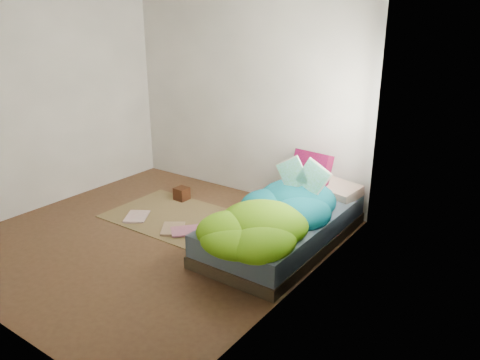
# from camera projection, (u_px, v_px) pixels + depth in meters

# --- Properties ---
(ground) EXTENTS (3.50, 3.50, 0.00)m
(ground) POSITION_uv_depth(u_px,v_px,m) (152.00, 238.00, 5.07)
(ground) COLOR #482D1B
(ground) RESTS_ON ground
(room_walls) EXTENTS (3.54, 3.54, 2.62)m
(room_walls) POSITION_uv_depth(u_px,v_px,m) (143.00, 87.00, 4.53)
(room_walls) COLOR #BBB9B2
(room_walls) RESTS_ON ground
(bed) EXTENTS (1.00, 2.00, 0.34)m
(bed) POSITION_uv_depth(u_px,v_px,m) (283.00, 228.00, 4.90)
(bed) COLOR #382E1F
(bed) RESTS_ON ground
(duvet) EXTENTS (0.96, 1.84, 0.34)m
(duvet) POSITION_uv_depth(u_px,v_px,m) (273.00, 205.00, 4.62)
(duvet) COLOR #075A78
(duvet) RESTS_ON bed
(rug) EXTENTS (1.60, 1.10, 0.01)m
(rug) POSITION_uv_depth(u_px,v_px,m) (176.00, 217.00, 5.58)
(rug) COLOR brown
(rug) RESTS_ON ground
(pillow_floral) EXTENTS (0.58, 0.44, 0.12)m
(pillow_floral) POSITION_uv_depth(u_px,v_px,m) (337.00, 190.00, 5.33)
(pillow_floral) COLOR silver
(pillow_floral) RESTS_ON bed
(pillow_magenta) EXTENTS (0.47, 0.19, 0.45)m
(pillow_magenta) POSITION_uv_depth(u_px,v_px,m) (311.00, 171.00, 5.43)
(pillow_magenta) COLOR #440428
(pillow_magenta) RESTS_ON bed
(open_book) EXTENTS (0.49, 0.14, 0.29)m
(open_book) POSITION_uv_depth(u_px,v_px,m) (303.00, 166.00, 4.76)
(open_book) COLOR green
(open_book) RESTS_ON duvet
(wooden_box) EXTENTS (0.17, 0.17, 0.16)m
(wooden_box) POSITION_uv_depth(u_px,v_px,m) (182.00, 194.00, 6.06)
(wooden_box) COLOR #33150B
(wooden_box) RESTS_ON rug
(floor_book_a) EXTENTS (0.39, 0.42, 0.03)m
(floor_book_a) POSITION_uv_depth(u_px,v_px,m) (127.00, 216.00, 5.55)
(floor_book_a) COLOR silver
(floor_book_a) RESTS_ON rug
(floor_book_b) EXTENTS (0.42, 0.43, 0.03)m
(floor_book_b) POSITION_uv_depth(u_px,v_px,m) (186.00, 226.00, 5.28)
(floor_book_b) COLOR #B56881
(floor_book_b) RESTS_ON rug
(floor_book_c) EXTENTS (0.39, 0.41, 0.03)m
(floor_book_c) POSITION_uv_depth(u_px,v_px,m) (162.00, 229.00, 5.22)
(floor_book_c) COLOR tan
(floor_book_c) RESTS_ON rug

